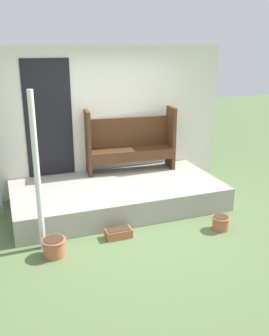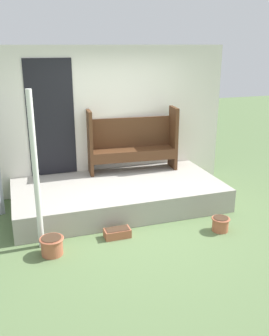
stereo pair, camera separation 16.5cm
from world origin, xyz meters
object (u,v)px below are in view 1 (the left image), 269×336
at_px(support_post, 37,174).
at_px(bench, 130,141).
at_px(flower_pot_middle, 221,222).
at_px(flower_pot_left, 54,246).
at_px(planter_box_rect, 119,233).

bearing_deg(support_post, bench, 41.91).
xyz_separation_m(bench, flower_pot_middle, (0.71, -2.00, -0.82)).
xyz_separation_m(support_post, flower_pot_left, (0.11, -0.25, -0.92)).
distance_m(flower_pot_middle, planter_box_rect, 1.52).
height_order(flower_pot_left, planter_box_rect, flower_pot_left).
bearing_deg(flower_pot_middle, planter_box_rect, 169.00).
bearing_deg(support_post, flower_pot_left, -66.15).
relative_size(bench, flower_pot_left, 5.11).
distance_m(bench, flower_pot_middle, 2.28).
bearing_deg(support_post, planter_box_rect, -4.34).
bearing_deg(bench, planter_box_rect, -109.74).
xyz_separation_m(bench, planter_box_rect, (-0.78, -1.71, -0.87)).
xyz_separation_m(flower_pot_middle, planter_box_rect, (-1.49, 0.29, -0.05)).
distance_m(flower_pot_left, planter_box_rect, 0.95).
distance_m(flower_pot_left, flower_pot_middle, 2.42).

